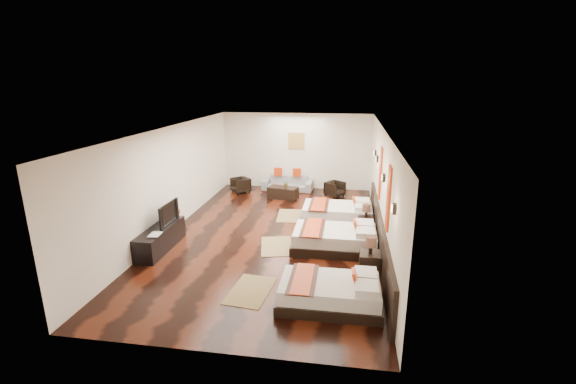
% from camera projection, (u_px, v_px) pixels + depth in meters
% --- Properties ---
extents(floor, '(5.50, 9.50, 0.01)m').
position_uv_depth(floor, '(273.00, 234.00, 10.40)').
color(floor, black).
rests_on(floor, ground).
extents(ceiling, '(5.50, 9.50, 0.01)m').
position_uv_depth(ceiling, '(271.00, 129.00, 9.62)').
color(ceiling, white).
rests_on(ceiling, floor).
extents(back_wall, '(5.50, 0.01, 2.80)m').
position_uv_depth(back_wall, '(296.00, 151.00, 14.52)').
color(back_wall, silver).
rests_on(back_wall, floor).
extents(left_wall, '(0.01, 9.50, 2.80)m').
position_uv_depth(left_wall, '(171.00, 179.00, 10.41)').
color(left_wall, silver).
rests_on(left_wall, floor).
extents(right_wall, '(0.01, 9.50, 2.80)m').
position_uv_depth(right_wall, '(381.00, 188.00, 9.61)').
color(right_wall, silver).
rests_on(right_wall, floor).
extents(headboard_panel, '(0.08, 6.60, 0.90)m').
position_uv_depth(headboard_panel, '(380.00, 236.00, 9.12)').
color(headboard_panel, black).
rests_on(headboard_panel, floor).
extents(bed_near, '(1.87, 1.18, 0.71)m').
position_uv_depth(bed_near, '(331.00, 292.00, 7.09)').
color(bed_near, black).
rests_on(bed_near, floor).
extents(bed_mid, '(2.04, 1.28, 0.78)m').
position_uv_depth(bed_mid, '(336.00, 239.00, 9.42)').
color(bed_mid, black).
rests_on(bed_mid, floor).
extents(bed_far, '(2.03, 1.27, 0.77)m').
position_uv_depth(bed_far, '(338.00, 213.00, 11.21)').
color(bed_far, black).
rests_on(bed_far, floor).
extents(nightstand_a, '(0.43, 0.43, 0.86)m').
position_uv_depth(nightstand_a, '(370.00, 261.00, 8.18)').
color(nightstand_a, black).
rests_on(nightstand_a, floor).
extents(nightstand_b, '(0.41, 0.41, 0.80)m').
position_uv_depth(nightstand_b, '(366.00, 223.00, 10.42)').
color(nightstand_b, black).
rests_on(nightstand_b, floor).
extents(jute_mat_near, '(0.87, 1.27, 0.01)m').
position_uv_depth(jute_mat_near, '(250.00, 290.00, 7.61)').
color(jute_mat_near, olive).
rests_on(jute_mat_near, floor).
extents(jute_mat_mid, '(0.98, 1.33, 0.01)m').
position_uv_depth(jute_mat_mid, '(277.00, 246.00, 9.64)').
color(jute_mat_mid, olive).
rests_on(jute_mat_mid, floor).
extents(jute_mat_far, '(0.85, 1.26, 0.01)m').
position_uv_depth(jute_mat_far, '(290.00, 216.00, 11.79)').
color(jute_mat_far, olive).
rests_on(jute_mat_far, floor).
extents(tv_console, '(0.50, 1.80, 0.55)m').
position_uv_depth(tv_console, '(160.00, 238.00, 9.42)').
color(tv_console, black).
rests_on(tv_console, floor).
extents(tv, '(0.14, 0.96, 0.55)m').
position_uv_depth(tv, '(165.00, 213.00, 9.51)').
color(tv, black).
rests_on(tv, tv_console).
extents(book, '(0.27, 0.35, 0.03)m').
position_uv_depth(book, '(150.00, 235.00, 8.89)').
color(book, black).
rests_on(book, tv_console).
extents(figurine, '(0.38, 0.38, 0.34)m').
position_uv_depth(figurine, '(174.00, 210.00, 10.08)').
color(figurine, brown).
rests_on(figurine, tv_console).
extents(sofa, '(1.89, 0.82, 0.54)m').
position_uv_depth(sofa, '(288.00, 183.00, 14.47)').
color(sofa, gray).
rests_on(sofa, floor).
extents(armchair_left, '(0.83, 0.83, 0.54)m').
position_uv_depth(armchair_left, '(241.00, 185.00, 14.20)').
color(armchair_left, black).
rests_on(armchair_left, floor).
extents(armchair_right, '(0.81, 0.80, 0.53)m').
position_uv_depth(armchair_right, '(335.00, 189.00, 13.72)').
color(armchair_right, black).
rests_on(armchair_right, floor).
extents(coffee_table, '(1.09, 0.72, 0.40)m').
position_uv_depth(coffee_table, '(283.00, 193.00, 13.49)').
color(coffee_table, black).
rests_on(coffee_table, floor).
extents(table_plant, '(0.25, 0.22, 0.25)m').
position_uv_depth(table_plant, '(286.00, 184.00, 13.36)').
color(table_plant, '#296120').
rests_on(table_plant, coffee_table).
extents(orange_panel_a, '(0.04, 0.40, 1.30)m').
position_uv_depth(orange_panel_a, '(389.00, 198.00, 7.72)').
color(orange_panel_a, '#D86014').
rests_on(orange_panel_a, right_wall).
extents(orange_panel_b, '(0.04, 0.40, 1.30)m').
position_uv_depth(orange_panel_b, '(380.00, 173.00, 9.81)').
color(orange_panel_b, '#D86014').
rests_on(orange_panel_b, right_wall).
extents(sconce_near, '(0.07, 0.12, 0.18)m').
position_uv_depth(sconce_near, '(394.00, 209.00, 6.64)').
color(sconce_near, black).
rests_on(sconce_near, right_wall).
extents(sconce_mid, '(0.07, 0.12, 0.18)m').
position_uv_depth(sconce_mid, '(383.00, 178.00, 8.73)').
color(sconce_mid, black).
rests_on(sconce_mid, right_wall).
extents(sconce_far, '(0.07, 0.12, 0.18)m').
position_uv_depth(sconce_far, '(377.00, 159.00, 10.82)').
color(sconce_far, black).
rests_on(sconce_far, right_wall).
extents(sconce_lounge, '(0.07, 0.12, 0.18)m').
position_uv_depth(sconce_lounge, '(375.00, 153.00, 11.67)').
color(sconce_lounge, black).
rests_on(sconce_lounge, right_wall).
extents(gold_artwork, '(0.60, 0.04, 0.60)m').
position_uv_depth(gold_artwork, '(296.00, 141.00, 14.39)').
color(gold_artwork, '#AD873F').
rests_on(gold_artwork, back_wall).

